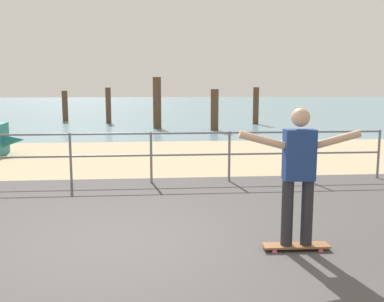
# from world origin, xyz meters

# --- Properties ---
(ground_plane) EXTENTS (24.00, 10.00, 0.04)m
(ground_plane) POSITION_xyz_m (0.00, -1.00, 0.00)
(ground_plane) COLOR #474444
(ground_plane) RESTS_ON ground
(beach_strip) EXTENTS (24.00, 6.00, 0.04)m
(beach_strip) POSITION_xyz_m (0.00, 7.00, 0.00)
(beach_strip) COLOR tan
(beach_strip) RESTS_ON ground
(sea_surface) EXTENTS (72.00, 50.00, 0.04)m
(sea_surface) POSITION_xyz_m (0.00, 35.00, 0.00)
(sea_surface) COLOR slate
(sea_surface) RESTS_ON ground
(railing_fence) EXTENTS (12.81, 0.05, 1.05)m
(railing_fence) POSITION_xyz_m (-1.22, 3.60, 0.70)
(railing_fence) COLOR slate
(railing_fence) RESTS_ON ground
(skateboard) EXTENTS (0.81, 0.23, 0.08)m
(skateboard) POSITION_xyz_m (2.13, -0.26, 0.07)
(skateboard) COLOR brown
(skateboard) RESTS_ON ground
(skateboarder) EXTENTS (1.45, 0.22, 1.65)m
(skateboarder) POSITION_xyz_m (2.13, -0.26, 1.02)
(skateboarder) COLOR #26262B
(skateboarder) RESTS_ON skateboard
(groyne_post_0) EXTENTS (0.30, 0.30, 1.63)m
(groyne_post_0) POSITION_xyz_m (-4.26, 18.99, 0.81)
(groyne_post_0) COLOR #513826
(groyne_post_0) RESTS_ON ground
(groyne_post_1) EXTENTS (0.27, 0.27, 1.81)m
(groyne_post_1) POSITION_xyz_m (-1.82, 17.53, 0.90)
(groyne_post_1) COLOR #513826
(groyne_post_1) RESTS_ON ground
(groyne_post_2) EXTENTS (0.36, 0.36, 2.29)m
(groyne_post_2) POSITION_xyz_m (0.61, 14.61, 1.14)
(groyne_post_2) COLOR #513826
(groyne_post_2) RESTS_ON ground
(groyne_post_3) EXTENTS (0.34, 0.34, 1.77)m
(groyne_post_3) POSITION_xyz_m (3.04, 13.54, 0.89)
(groyne_post_3) COLOR #513826
(groyne_post_3) RESTS_ON ground
(groyne_post_4) EXTENTS (0.28, 0.28, 1.83)m
(groyne_post_4) POSITION_xyz_m (5.48, 16.29, 0.91)
(groyne_post_4) COLOR #513826
(groyne_post_4) RESTS_ON ground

